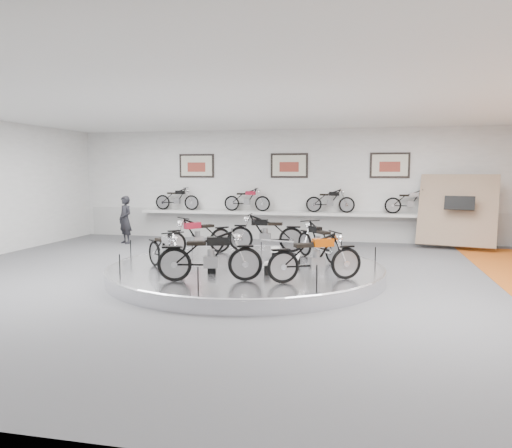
% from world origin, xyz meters
% --- Properties ---
extents(floor, '(16.00, 16.00, 0.00)m').
position_xyz_m(floor, '(0.00, 0.00, 0.00)').
color(floor, '#525255').
rests_on(floor, ground).
extents(ceiling, '(16.00, 16.00, 0.00)m').
position_xyz_m(ceiling, '(0.00, 0.00, 4.00)').
color(ceiling, white).
rests_on(ceiling, wall_back).
extents(wall_back, '(16.00, 0.00, 16.00)m').
position_xyz_m(wall_back, '(0.00, 7.00, 2.00)').
color(wall_back, white).
rests_on(wall_back, floor).
extents(wall_front, '(16.00, 0.00, 16.00)m').
position_xyz_m(wall_front, '(0.00, -7.00, 2.00)').
color(wall_front, white).
rests_on(wall_front, floor).
extents(dado_band, '(15.68, 0.04, 1.10)m').
position_xyz_m(dado_band, '(0.00, 6.98, 0.55)').
color(dado_band, '#BCBCBA').
rests_on(dado_band, floor).
extents(display_platform, '(6.40, 6.40, 0.30)m').
position_xyz_m(display_platform, '(0.00, 0.30, 0.15)').
color(display_platform, silver).
rests_on(display_platform, floor).
extents(platform_rim, '(6.40, 6.40, 0.10)m').
position_xyz_m(platform_rim, '(0.00, 0.30, 0.27)').
color(platform_rim, '#B2B2BA').
rests_on(platform_rim, display_platform).
extents(shelf, '(11.00, 0.55, 0.10)m').
position_xyz_m(shelf, '(0.00, 6.70, 1.00)').
color(shelf, silver).
rests_on(shelf, wall_back).
extents(poster_left, '(1.35, 0.06, 0.88)m').
position_xyz_m(poster_left, '(-3.50, 6.96, 2.70)').
color(poster_left, beige).
rests_on(poster_left, wall_back).
extents(poster_center, '(1.35, 0.06, 0.88)m').
position_xyz_m(poster_center, '(0.00, 6.96, 2.70)').
color(poster_center, beige).
rests_on(poster_center, wall_back).
extents(poster_right, '(1.35, 0.06, 0.88)m').
position_xyz_m(poster_right, '(3.50, 6.96, 2.70)').
color(poster_right, beige).
rests_on(poster_right, wall_back).
extents(display_panel, '(2.56, 1.52, 2.30)m').
position_xyz_m(display_panel, '(5.60, 6.10, 1.25)').
color(display_panel, '#937B60').
rests_on(display_panel, floor).
extents(shelf_bike_a, '(1.22, 0.43, 0.73)m').
position_xyz_m(shelf_bike_a, '(-4.20, 6.70, 1.42)').
color(shelf_bike_a, black).
rests_on(shelf_bike_a, shelf).
extents(shelf_bike_b, '(1.22, 0.43, 0.73)m').
position_xyz_m(shelf_bike_b, '(-1.50, 6.70, 1.42)').
color(shelf_bike_b, maroon).
rests_on(shelf_bike_b, shelf).
extents(shelf_bike_c, '(1.22, 0.43, 0.73)m').
position_xyz_m(shelf_bike_c, '(1.50, 6.70, 1.42)').
color(shelf_bike_c, black).
rests_on(shelf_bike_c, shelf).
extents(shelf_bike_d, '(1.22, 0.43, 0.73)m').
position_xyz_m(shelf_bike_d, '(4.20, 6.70, 1.42)').
color(shelf_bike_d, '#A7A7AC').
rests_on(shelf_bike_d, shelf).
extents(bike_a, '(1.45, 1.65, 0.96)m').
position_xyz_m(bike_a, '(1.58, 1.34, 0.78)').
color(bike_a, black).
rests_on(bike_a, display_platform).
extents(bike_b, '(1.80, 0.72, 1.04)m').
position_xyz_m(bike_b, '(0.07, 2.33, 0.82)').
color(bike_b, black).
rests_on(bike_b, display_platform).
extents(bike_c, '(1.60, 1.71, 1.02)m').
position_xyz_m(bike_c, '(-1.55, 1.38, 0.81)').
color(bike_c, maroon).
rests_on(bike_c, display_platform).
extents(bike_d, '(1.48, 1.43, 0.90)m').
position_xyz_m(bike_d, '(-1.59, -0.70, 0.75)').
color(bike_d, '#A7A7AC').
rests_on(bike_d, display_platform).
extents(bike_e, '(1.87, 1.05, 1.04)m').
position_xyz_m(bike_e, '(-0.30, -1.54, 0.82)').
color(bike_e, black).
rests_on(bike_e, display_platform).
extents(bike_f, '(1.78, 1.33, 1.00)m').
position_xyz_m(bike_f, '(1.75, -1.11, 0.80)').
color(bike_f, '#A94107').
rests_on(bike_f, display_platform).
extents(visitor, '(0.72, 0.66, 1.65)m').
position_xyz_m(visitor, '(-5.40, 4.88, 0.83)').
color(visitor, black).
rests_on(visitor, floor).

